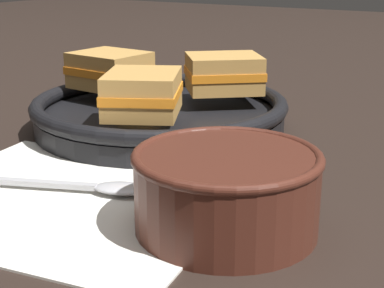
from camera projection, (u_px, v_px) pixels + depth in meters
name	position (u px, v px, depth m)	size (l,w,h in m)	color
ground_plane	(134.00, 190.00, 0.54)	(4.00, 4.00, 0.00)	black
napkin	(68.00, 197.00, 0.52)	(0.32, 0.29, 0.00)	white
soup_bowl	(227.00, 186.00, 0.45)	(0.15, 0.15, 0.07)	#4C2319
spoon	(100.00, 187.00, 0.53)	(0.16, 0.08, 0.01)	#B7B7BC
skillet	(160.00, 113.00, 0.73)	(0.32, 0.32, 0.04)	black
sandwich_near_left	(110.00, 70.00, 0.77)	(0.10, 0.08, 0.05)	#C18E47
sandwich_near_right	(143.00, 93.00, 0.64)	(0.11, 0.12, 0.05)	#C18E47
sandwich_far_left	(224.00, 73.00, 0.75)	(0.12, 0.12, 0.05)	#C18E47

